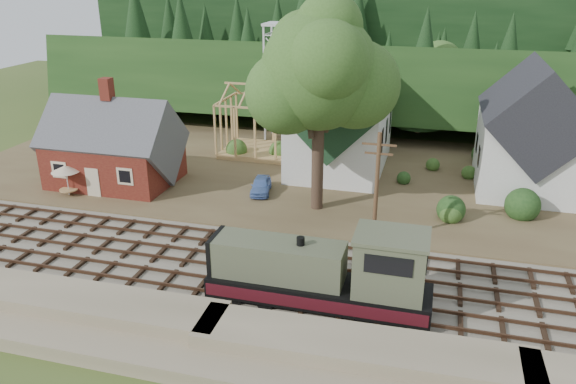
% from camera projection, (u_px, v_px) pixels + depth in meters
% --- Properties ---
extents(ground, '(140.00, 140.00, 0.00)m').
position_uv_depth(ground, '(251.00, 269.00, 35.27)').
color(ground, '#384C1E').
rests_on(ground, ground).
extents(embankment, '(64.00, 5.00, 1.60)m').
position_uv_depth(embankment, '(196.00, 352.00, 27.66)').
color(embankment, '#7F7259').
rests_on(embankment, ground).
extents(railroad_bed, '(64.00, 11.00, 0.16)m').
position_uv_depth(railroad_bed, '(251.00, 268.00, 35.24)').
color(railroad_bed, '#726B5B').
rests_on(railroad_bed, ground).
extents(village_flat, '(64.00, 26.00, 0.30)m').
position_uv_depth(village_flat, '(314.00, 173.00, 51.34)').
color(village_flat, brown).
rests_on(village_flat, ground).
extents(hillside, '(70.00, 28.96, 12.74)m').
position_uv_depth(hillside, '(355.00, 114.00, 72.90)').
color(hillside, '#1E3F19').
rests_on(hillside, ground).
extents(ridge, '(80.00, 20.00, 12.00)m').
position_uv_depth(ridge, '(371.00, 90.00, 87.23)').
color(ridge, black).
rests_on(ridge, ground).
extents(depot, '(10.80, 7.41, 9.00)m').
position_uv_depth(depot, '(114.00, 150.00, 47.84)').
color(depot, '#531513').
rests_on(depot, village_flat).
extents(church, '(8.40, 15.17, 13.00)m').
position_uv_depth(church, '(341.00, 117.00, 50.49)').
color(church, silver).
rests_on(church, village_flat).
extents(farmhouse, '(8.40, 10.80, 10.60)m').
position_uv_depth(farmhouse, '(531.00, 135.00, 46.09)').
color(farmhouse, silver).
rests_on(farmhouse, village_flat).
extents(timber_frame, '(8.20, 6.20, 6.99)m').
position_uv_depth(timber_frame, '(264.00, 125.00, 55.24)').
color(timber_frame, tan).
rests_on(timber_frame, village_flat).
extents(lattice_tower, '(3.20, 3.20, 12.12)m').
position_uv_depth(lattice_tower, '(281.00, 47.00, 58.10)').
color(lattice_tower, silver).
rests_on(lattice_tower, village_flat).
extents(big_tree, '(10.90, 8.40, 14.70)m').
position_uv_depth(big_tree, '(322.00, 80.00, 39.98)').
color(big_tree, '#38281E').
rests_on(big_tree, village_flat).
extents(telegraph_pole_near, '(2.20, 0.28, 8.00)m').
position_uv_depth(telegraph_pole_near, '(377.00, 188.00, 36.64)').
color(telegraph_pole_near, '#4C331E').
rests_on(telegraph_pole_near, ground).
extents(locomotive, '(12.07, 3.02, 4.83)m').
position_uv_depth(locomotive, '(327.00, 274.00, 30.47)').
color(locomotive, black).
rests_on(locomotive, railroad_bed).
extents(car_blue, '(2.22, 3.99, 1.29)m').
position_uv_depth(car_blue, '(261.00, 185.00, 46.28)').
color(car_blue, '#5F84CD').
rests_on(car_blue, village_flat).
extents(car_green, '(3.55, 1.79, 1.12)m').
position_uv_depth(car_green, '(87.00, 176.00, 48.65)').
color(car_green, '#7BA572').
rests_on(car_green, village_flat).
extents(patio_set, '(2.28, 2.28, 2.54)m').
position_uv_depth(patio_set, '(66.00, 170.00, 45.25)').
color(patio_set, silver).
rests_on(patio_set, village_flat).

